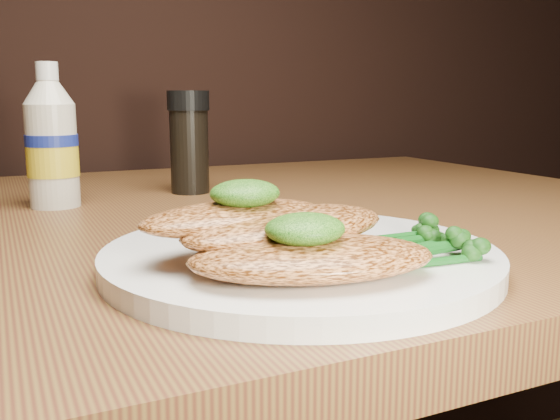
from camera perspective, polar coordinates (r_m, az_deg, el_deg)
name	(u,v)px	position (r m, az deg, el deg)	size (l,w,h in m)	color
plate	(300,257)	(0.45, 1.88, -4.41)	(0.28, 0.28, 0.01)	white
chicken_front	(312,258)	(0.37, 3.02, -4.46)	(0.15, 0.08, 0.02)	#CD7C41
chicken_mid	(287,227)	(0.41, 0.68, -1.58)	(0.16, 0.08, 0.02)	#CD7C41
chicken_back	(235,217)	(0.41, -4.16, -0.68)	(0.14, 0.07, 0.02)	#CD7C41
pesto_front	(305,229)	(0.36, 2.34, -1.76)	(0.05, 0.05, 0.02)	#0B3407
pesto_back	(245,193)	(0.41, -3.28, 1.57)	(0.05, 0.04, 0.02)	#0B3407
broccolini_bundle	(391,241)	(0.42, 10.23, -2.88)	(0.14, 0.11, 0.02)	#114E16
mayo_bottle	(51,136)	(0.73, -20.48, 6.49)	(0.06, 0.06, 0.16)	beige
pepper_grinder	(189,142)	(0.79, -8.43, 6.24)	(0.05, 0.05, 0.13)	black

